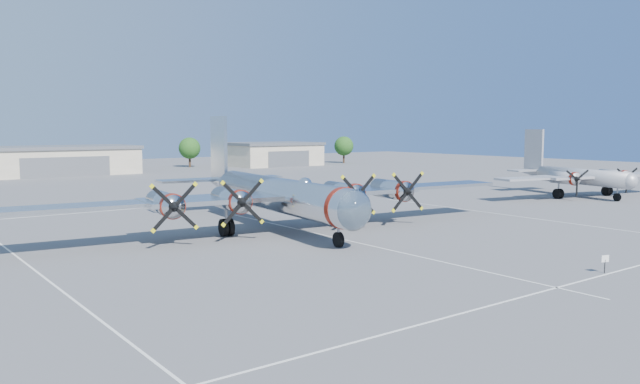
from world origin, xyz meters
TOP-DOWN VIEW (x-y plane):
  - ground at (0.00, 0.00)m, footprint 260.00×260.00m
  - parking_lines at (0.00, -1.75)m, footprint 60.00×50.08m
  - hangar_center at (0.00, 81.96)m, footprint 28.60×14.60m
  - hangar_east at (48.00, 81.96)m, footprint 20.60×14.60m
  - tree_east at (30.00, 88.00)m, footprint 4.80×4.80m
  - tree_far_east at (68.00, 80.00)m, footprint 4.80×4.80m
  - main_bomber_b29 at (-1.05, 4.98)m, footprint 48.49×35.93m
  - twin_engine_east at (43.89, 2.93)m, footprint 30.58×24.77m
  - info_placard at (5.48, -21.75)m, footprint 0.57×0.20m

SIDE VIEW (x-z plane):
  - ground at x=0.00m, z-range 0.00..0.00m
  - main_bomber_b29 at x=-1.05m, z-range -5.00..5.00m
  - twin_engine_east at x=43.89m, z-range -4.29..4.29m
  - parking_lines at x=0.00m, z-range 0.00..0.01m
  - info_placard at x=5.48m, z-range 0.22..1.33m
  - hangar_center at x=0.00m, z-range 0.01..5.41m
  - hangar_east at x=48.00m, z-range 0.01..5.41m
  - tree_east at x=30.00m, z-range 0.90..7.54m
  - tree_far_east at x=68.00m, z-range 0.90..7.54m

